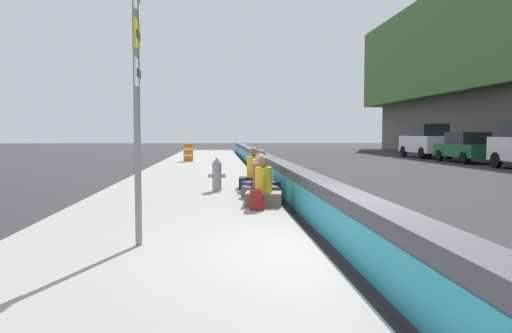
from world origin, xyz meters
The scene contains 13 objects.
ground_plane centered at (0.00, 0.00, 0.00)m, with size 160.00×160.00×0.00m, color #2B2B2D.
sidewalk_strip centered at (0.00, 2.65, 0.07)m, with size 80.00×4.40×0.14m, color gray.
jersey_barrier centered at (0.00, 0.00, 0.42)m, with size 76.00×0.45×0.85m.
route_sign_post centered at (0.56, 2.85, 2.23)m, with size 0.44×0.09×3.60m.
fire_hydrant centered at (7.00, 1.81, 0.59)m, with size 0.26×0.46×0.88m.
seated_person_foreground centered at (4.19, 0.83, 0.47)m, with size 0.73×0.82×1.04m.
seated_person_middle centered at (5.39, 0.80, 0.47)m, with size 0.80×0.88×1.04m.
seated_person_rear centered at (6.31, 0.72, 0.49)m, with size 0.87×0.95×1.10m.
seated_person_far centered at (7.51, 0.80, 0.49)m, with size 0.74×0.86×1.13m.
backpack centered at (3.61, 1.03, 0.33)m, with size 0.32×0.28×0.40m.
construction_barrel centered at (21.29, 3.37, 0.62)m, with size 0.54×0.54×0.95m.
parked_car_midline centered at (21.26, -12.21, 0.86)m, with size 4.53×2.01×1.71m.
parked_car_far centered at (26.93, -12.26, 1.18)m, with size 4.83×2.13×2.28m.
Camera 1 is at (-6.28, 1.79, 1.65)m, focal length 35.53 mm.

